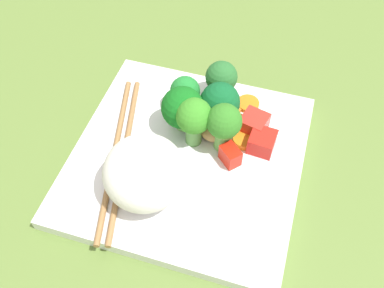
% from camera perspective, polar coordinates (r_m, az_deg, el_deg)
% --- Properties ---
extents(ground_plane, '(1.10, 1.10, 0.02)m').
position_cam_1_polar(ground_plane, '(0.53, -0.59, -3.03)').
color(ground_plane, olive).
extents(square_plate, '(0.28, 0.28, 0.02)m').
position_cam_1_polar(square_plate, '(0.52, -0.61, -1.92)').
color(square_plate, white).
rests_on(square_plate, ground_plane).
extents(rice_mound, '(0.12, 0.12, 0.07)m').
position_cam_1_polar(rice_mound, '(0.46, -6.36, -3.78)').
color(rice_mound, white).
rests_on(rice_mound, square_plate).
extents(broccoli_floret_0, '(0.04, 0.04, 0.07)m').
position_cam_1_polar(broccoli_floret_0, '(0.49, 0.52, 3.41)').
color(broccoli_floret_0, '#5A9548').
rests_on(broccoli_floret_0, square_plate).
extents(broccoli_floret_1, '(0.05, 0.05, 0.06)m').
position_cam_1_polar(broccoli_floret_1, '(0.52, 3.73, 5.54)').
color(broccoli_floret_1, '#75BD4D').
rests_on(broccoli_floret_1, square_plate).
extents(broccoli_floret_2, '(0.04, 0.04, 0.05)m').
position_cam_1_polar(broccoli_floret_2, '(0.54, -0.91, 6.95)').
color(broccoli_floret_2, '#589E48').
rests_on(broccoli_floret_2, square_plate).
extents(broccoli_floret_3, '(0.05, 0.05, 0.06)m').
position_cam_1_polar(broccoli_floret_3, '(0.51, -1.27, 4.78)').
color(broccoli_floret_3, '#7DB95F').
rests_on(broccoli_floret_3, square_plate).
extents(broccoli_floret_4, '(0.04, 0.04, 0.06)m').
position_cam_1_polar(broccoli_floret_4, '(0.55, 3.96, 8.76)').
color(broccoli_floret_4, '#81B050').
rests_on(broccoli_floret_4, square_plate).
extents(broccoli_floret_5, '(0.04, 0.04, 0.07)m').
position_cam_1_polar(broccoli_floret_5, '(0.49, 4.29, 2.69)').
color(broccoli_floret_5, '#73B253').
rests_on(broccoli_floret_5, square_plate).
extents(carrot_slice_0, '(0.03, 0.03, 0.01)m').
position_cam_1_polar(carrot_slice_0, '(0.56, 5.30, 4.88)').
color(carrot_slice_0, orange).
rests_on(carrot_slice_0, square_plate).
extents(carrot_slice_1, '(0.04, 0.04, 0.01)m').
position_cam_1_polar(carrot_slice_1, '(0.52, 7.12, 0.69)').
color(carrot_slice_1, orange).
rests_on(carrot_slice_1, square_plate).
extents(carrot_slice_2, '(0.04, 0.04, 0.00)m').
position_cam_1_polar(carrot_slice_2, '(0.56, 1.64, 5.19)').
color(carrot_slice_2, orange).
rests_on(carrot_slice_2, square_plate).
extents(carrot_slice_3, '(0.03, 0.03, 0.01)m').
position_cam_1_polar(carrot_slice_3, '(0.56, 7.49, 5.34)').
color(carrot_slice_3, orange).
rests_on(carrot_slice_3, square_plate).
extents(pepper_chunk_0, '(0.03, 0.03, 0.02)m').
position_cam_1_polar(pepper_chunk_0, '(0.50, 5.13, -1.52)').
color(pepper_chunk_0, red).
rests_on(pepper_chunk_0, square_plate).
extents(pepper_chunk_1, '(0.03, 0.03, 0.02)m').
position_cam_1_polar(pepper_chunk_1, '(0.51, 9.34, 0.29)').
color(pepper_chunk_1, red).
rests_on(pepper_chunk_1, square_plate).
extents(pepper_chunk_2, '(0.03, 0.02, 0.02)m').
position_cam_1_polar(pepper_chunk_2, '(0.53, 5.62, 2.75)').
color(pepper_chunk_2, red).
rests_on(pepper_chunk_2, square_plate).
extents(pepper_chunk_3, '(0.04, 0.04, 0.02)m').
position_cam_1_polar(pepper_chunk_3, '(0.53, 8.26, 2.70)').
color(pepper_chunk_3, red).
rests_on(pepper_chunk_3, square_plate).
extents(chicken_piece_0, '(0.03, 0.04, 0.02)m').
position_cam_1_polar(chicken_piece_0, '(0.54, 1.08, 4.24)').
color(chicken_piece_0, tan).
rests_on(chicken_piece_0, square_plate).
extents(chicken_piece_1, '(0.05, 0.05, 0.03)m').
position_cam_1_polar(chicken_piece_1, '(0.52, 2.81, 2.07)').
color(chicken_piece_1, '#AE8047').
rests_on(chicken_piece_1, square_plate).
extents(chopstick_pair, '(0.23, 0.08, 0.01)m').
position_cam_1_polar(chopstick_pair, '(0.51, -9.64, -1.28)').
color(chopstick_pair, '#9B6F42').
rests_on(chopstick_pair, square_plate).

